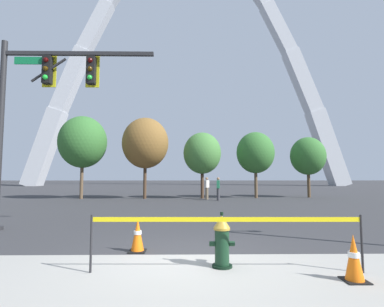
{
  "coord_description": "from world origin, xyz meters",
  "views": [
    {
      "loc": [
        0.02,
        -5.9,
        1.63
      ],
      "look_at": [
        0.19,
        5.0,
        2.5
      ],
      "focal_mm": 27.32,
      "sensor_mm": 36.0,
      "label": 1
    }
  ],
  "objects_px": {
    "traffic_signal_gantry": "(38,100)",
    "pedestrian_walking_left": "(207,188)",
    "fire_hydrant": "(222,241)",
    "pedestrian_standing_center": "(218,189)",
    "traffic_cone_mid_sidewalk": "(354,258)",
    "monument_arch": "(187,69)",
    "traffic_cone_by_hydrant": "(138,235)"
  },
  "relations": [
    {
      "from": "traffic_signal_gantry",
      "to": "pedestrian_walking_left",
      "type": "xyz_separation_m",
      "value": [
        6.17,
        11.96,
        -3.25
      ]
    },
    {
      "from": "fire_hydrant",
      "to": "pedestrian_standing_center",
      "type": "height_order",
      "value": "pedestrian_standing_center"
    },
    {
      "from": "fire_hydrant",
      "to": "monument_arch",
      "type": "bearing_deg",
      "value": 90.79
    },
    {
      "from": "traffic_cone_mid_sidewalk",
      "to": "pedestrian_walking_left",
      "type": "height_order",
      "value": "pedestrian_walking_left"
    },
    {
      "from": "monument_arch",
      "to": "traffic_cone_mid_sidewalk",
      "type": "bearing_deg",
      "value": -86.84
    },
    {
      "from": "pedestrian_standing_center",
      "to": "fire_hydrant",
      "type": "bearing_deg",
      "value": -95.81
    },
    {
      "from": "traffic_cone_by_hydrant",
      "to": "pedestrian_walking_left",
      "type": "xyz_separation_m",
      "value": [
        2.5,
        14.64,
        0.46
      ]
    },
    {
      "from": "pedestrian_walking_left",
      "to": "traffic_signal_gantry",
      "type": "bearing_deg",
      "value": -117.27
    },
    {
      "from": "traffic_cone_mid_sidewalk",
      "to": "traffic_signal_gantry",
      "type": "relative_size",
      "value": 0.12
    },
    {
      "from": "pedestrian_walking_left",
      "to": "monument_arch",
      "type": "bearing_deg",
      "value": 92.62
    },
    {
      "from": "fire_hydrant",
      "to": "traffic_signal_gantry",
      "type": "distance_m",
      "value": 7.51
    },
    {
      "from": "monument_arch",
      "to": "pedestrian_walking_left",
      "type": "relative_size",
      "value": 36.49
    },
    {
      "from": "traffic_cone_mid_sidewalk",
      "to": "pedestrian_walking_left",
      "type": "bearing_deg",
      "value": 94.18
    },
    {
      "from": "fire_hydrant",
      "to": "monument_arch",
      "type": "xyz_separation_m",
      "value": [
        -0.65,
        46.95,
        20.87
      ]
    },
    {
      "from": "fire_hydrant",
      "to": "pedestrian_walking_left",
      "type": "xyz_separation_m",
      "value": [
        0.78,
        15.76,
        0.35
      ]
    },
    {
      "from": "pedestrian_standing_center",
      "to": "traffic_cone_mid_sidewalk",
      "type": "bearing_deg",
      "value": -88.22
    },
    {
      "from": "pedestrian_walking_left",
      "to": "traffic_cone_by_hydrant",
      "type": "bearing_deg",
      "value": -99.68
    },
    {
      "from": "traffic_cone_by_hydrant",
      "to": "pedestrian_standing_center",
      "type": "bearing_deg",
      "value": 76.73
    },
    {
      "from": "traffic_cone_mid_sidewalk",
      "to": "monument_arch",
      "type": "height_order",
      "value": "monument_arch"
    },
    {
      "from": "traffic_signal_gantry",
      "to": "pedestrian_walking_left",
      "type": "bearing_deg",
      "value": 62.73
    },
    {
      "from": "traffic_signal_gantry",
      "to": "monument_arch",
      "type": "relative_size",
      "value": 0.1
    },
    {
      "from": "traffic_cone_mid_sidewalk",
      "to": "monument_arch",
      "type": "distance_m",
      "value": 52.18
    },
    {
      "from": "fire_hydrant",
      "to": "monument_arch",
      "type": "height_order",
      "value": "monument_arch"
    },
    {
      "from": "traffic_cone_mid_sidewalk",
      "to": "traffic_signal_gantry",
      "type": "xyz_separation_m",
      "value": [
        -7.37,
        4.55,
        3.71
      ]
    },
    {
      "from": "traffic_cone_mid_sidewalk",
      "to": "traffic_signal_gantry",
      "type": "distance_m",
      "value": 9.43
    },
    {
      "from": "fire_hydrant",
      "to": "traffic_signal_gantry",
      "type": "xyz_separation_m",
      "value": [
        -5.39,
        3.8,
        3.6
      ]
    },
    {
      "from": "pedestrian_walking_left",
      "to": "pedestrian_standing_center",
      "type": "height_order",
      "value": "same"
    },
    {
      "from": "monument_arch",
      "to": "pedestrian_standing_center",
      "type": "relative_size",
      "value": 36.49
    },
    {
      "from": "pedestrian_walking_left",
      "to": "pedestrian_standing_center",
      "type": "bearing_deg",
      "value": -53.82
    },
    {
      "from": "monument_arch",
      "to": "traffic_cone_by_hydrant",
      "type": "bearing_deg",
      "value": -91.33
    },
    {
      "from": "fire_hydrant",
      "to": "pedestrian_standing_center",
      "type": "relative_size",
      "value": 0.62
    },
    {
      "from": "traffic_signal_gantry",
      "to": "pedestrian_walking_left",
      "type": "distance_m",
      "value": 13.85
    }
  ]
}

